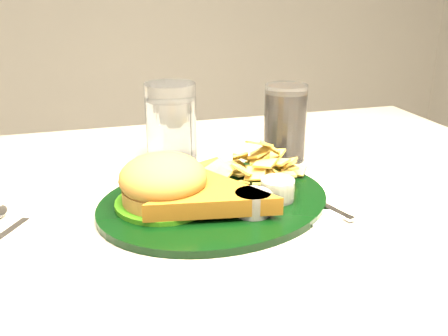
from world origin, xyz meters
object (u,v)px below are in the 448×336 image
(water_glass, at_px, (171,123))
(fork_napkin, at_px, (319,201))
(cola_glass, at_px, (285,123))
(dinner_plate, at_px, (215,180))

(water_glass, bearing_deg, fork_napkin, -55.62)
(water_glass, height_order, cola_glass, water_glass)
(dinner_plate, relative_size, fork_napkin, 2.20)
(dinner_plate, relative_size, cola_glass, 2.51)
(dinner_plate, height_order, cola_glass, cola_glass)
(dinner_plate, height_order, fork_napkin, dinner_plate)
(fork_napkin, bearing_deg, dinner_plate, 146.95)
(dinner_plate, height_order, water_glass, water_glass)
(dinner_plate, distance_m, cola_glass, 0.22)
(cola_glass, bearing_deg, water_glass, 165.93)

